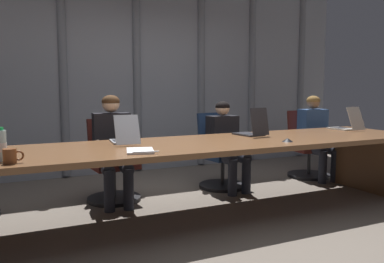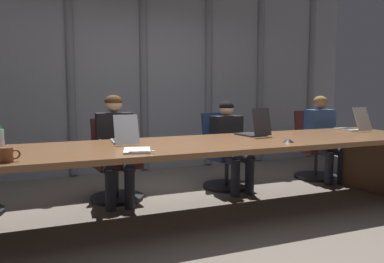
% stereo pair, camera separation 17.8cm
% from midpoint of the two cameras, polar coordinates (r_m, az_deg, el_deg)
% --- Properties ---
extents(ground_plane, '(14.88, 14.88, 0.00)m').
position_cam_midpoint_polar(ground_plane, '(4.09, 0.62, -11.85)').
color(ground_plane, '#6B6056').
extents(conference_table, '(4.98, 1.14, 0.74)m').
position_cam_midpoint_polar(conference_table, '(3.94, 0.63, -3.30)').
color(conference_table, brown).
rests_on(conference_table, ground_plane).
extents(curtain_backdrop, '(7.44, 0.17, 3.12)m').
position_cam_midpoint_polar(curtain_backdrop, '(6.13, -9.29, 8.91)').
color(curtain_backdrop, gray).
rests_on(curtain_backdrop, ground_plane).
extents(laptop_left_mid, '(0.27, 0.47, 0.28)m').
position_cam_midpoint_polar(laptop_left_mid, '(3.90, -10.92, -0.87)').
color(laptop_left_mid, '#A8ADB7').
rests_on(laptop_left_mid, conference_table).
extents(laptop_center, '(0.27, 0.40, 0.31)m').
position_cam_midpoint_polar(laptop_center, '(4.47, 7.41, 0.18)').
color(laptop_center, '#2D2D33').
rests_on(laptop_center, conference_table).
extents(laptop_right_mid, '(0.23, 0.44, 0.30)m').
position_cam_midpoint_polar(laptop_right_mid, '(5.35, 20.23, 0.82)').
color(laptop_right_mid, beige).
rests_on(laptop_right_mid, conference_table).
extents(office_chair_left_mid, '(0.60, 0.60, 0.92)m').
position_cam_midpoint_polar(office_chair_left_mid, '(4.67, -12.40, -5.36)').
color(office_chair_left_mid, '#511E19').
rests_on(office_chair_left_mid, ground_plane).
extents(office_chair_center, '(0.60, 0.60, 0.95)m').
position_cam_midpoint_polar(office_chair_center, '(5.16, 3.06, -4.01)').
color(office_chair_center, navy).
rests_on(office_chair_center, ground_plane).
extents(office_chair_right_mid, '(0.60, 0.61, 0.94)m').
position_cam_midpoint_polar(office_chair_right_mid, '(5.97, 15.30, -2.83)').
color(office_chair_right_mid, '#511E19').
rests_on(office_chair_right_mid, ground_plane).
extents(person_left_mid, '(0.43, 0.57, 1.19)m').
position_cam_midpoint_polar(person_left_mid, '(4.46, -12.34, -1.56)').
color(person_left_mid, black).
rests_on(person_left_mid, ground_plane).
extents(person_center, '(0.40, 0.56, 1.10)m').
position_cam_midpoint_polar(person_center, '(4.97, 3.91, -1.28)').
color(person_center, black).
rests_on(person_center, ground_plane).
extents(person_right_mid, '(0.41, 0.57, 1.16)m').
position_cam_midpoint_polar(person_right_mid, '(5.81, 16.46, -0.09)').
color(person_right_mid, '#335184').
rests_on(person_right_mid, ground_plane).
extents(water_bottle_primary, '(0.08, 0.08, 0.25)m').
position_cam_midpoint_polar(water_bottle_primary, '(3.26, -26.98, -1.81)').
color(water_bottle_primary, silver).
rests_on(water_bottle_primary, conference_table).
extents(coffee_mug_near, '(0.14, 0.09, 0.11)m').
position_cam_midpoint_polar(coffee_mug_near, '(3.13, -25.97, -3.18)').
color(coffee_mug_near, brown).
rests_on(coffee_mug_near, conference_table).
extents(conference_mic_left_side, '(0.11, 0.11, 0.03)m').
position_cam_midpoint_polar(conference_mic_left_side, '(4.04, 12.24, -1.18)').
color(conference_mic_left_side, black).
rests_on(conference_mic_left_side, conference_table).
extents(spiral_notepad, '(0.29, 0.35, 0.03)m').
position_cam_midpoint_polar(spiral_notepad, '(3.37, -8.90, -2.74)').
color(spiral_notepad, silver).
rests_on(spiral_notepad, conference_table).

